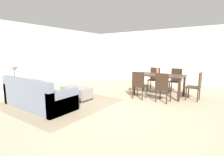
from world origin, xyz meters
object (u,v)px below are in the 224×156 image
(dining_chair_far_right, at_px, (176,79))
(dining_chair_near_left, at_px, (139,84))
(dining_chair_head_east, at_px, (196,85))
(side_table, at_px, (15,86))
(couch, at_px, (38,97))
(vase_centerpiece, at_px, (157,71))
(table_lamp, at_px, (14,70))
(dining_table, at_px, (159,77))
(dining_chair_near_right, at_px, (163,86))
(dining_chair_far_left, at_px, (154,77))
(ottoman_table, at_px, (76,92))

(dining_chair_far_right, bearing_deg, dining_chair_near_left, -114.15)
(dining_chair_head_east, bearing_deg, side_table, -147.83)
(couch, distance_m, vase_centerpiece, 3.99)
(side_table, distance_m, dining_chair_far_right, 5.79)
(table_lamp, distance_m, dining_table, 4.94)
(dining_chair_near_right, distance_m, dining_chair_far_right, 1.67)
(couch, distance_m, dining_chair_near_left, 3.11)
(dining_table, xyz_separation_m, dining_chair_near_left, (-0.39, -0.85, -0.15))
(table_lamp, xyz_separation_m, dining_chair_head_east, (5.02, 3.16, -0.45))
(table_lamp, xyz_separation_m, vase_centerpiece, (3.75, 3.10, -0.09))
(side_table, relative_size, dining_chair_far_left, 0.61)
(dining_chair_near_right, height_order, dining_chair_far_left, same)
(ottoman_table, bearing_deg, table_lamp, -146.79)
(side_table, bearing_deg, dining_chair_near_right, 29.10)
(dining_chair_near_left, bearing_deg, dining_chair_near_right, 3.22)
(table_lamp, relative_size, dining_chair_far_left, 0.57)
(ottoman_table, relative_size, dining_chair_far_right, 1.13)
(side_table, bearing_deg, dining_table, 39.51)
(couch, relative_size, dining_chair_near_left, 2.42)
(couch, xyz_separation_m, ottoman_table, (0.30, 1.20, -0.06))
(dining_chair_far_right, distance_m, vase_centerpiece, 1.07)
(couch, bearing_deg, side_table, 176.74)
(side_table, relative_size, table_lamp, 1.06)
(table_lamp, relative_size, vase_centerpiece, 2.15)
(dining_chair_near_left, height_order, dining_chair_head_east, same)
(dining_chair_head_east, bearing_deg, dining_chair_near_left, -151.56)
(dining_chair_near_right, bearing_deg, dining_chair_far_left, 118.01)
(side_table, distance_m, vase_centerpiece, 4.88)
(dining_chair_far_left, bearing_deg, side_table, -130.45)
(table_lamp, height_order, dining_table, table_lamp)
(side_table, xyz_separation_m, dining_chair_near_right, (4.19, 2.33, 0.08))
(table_lamp, height_order, dining_chair_head_east, table_lamp)
(ottoman_table, bearing_deg, couch, -103.83)
(vase_centerpiece, bearing_deg, dining_chair_far_left, 116.02)
(ottoman_table, height_order, dining_chair_head_east, dining_chair_head_east)
(dining_chair_head_east, xyz_separation_m, vase_centerpiece, (-1.27, -0.06, 0.36))
(dining_chair_far_left, distance_m, vase_centerpiece, 0.99)
(dining_chair_near_left, relative_size, dining_chair_far_left, 1.00)
(dining_chair_far_right, distance_m, dining_chair_head_east, 1.19)
(ottoman_table, relative_size, dining_table, 0.62)
(couch, bearing_deg, vase_centerpiece, 53.67)
(table_lamp, xyz_separation_m, dining_chair_near_left, (3.42, 2.29, -0.45))
(table_lamp, xyz_separation_m, dining_chair_far_right, (4.19, 4.00, -0.45))
(dining_chair_far_left, bearing_deg, dining_chair_far_right, 5.36)
(dining_chair_near_left, bearing_deg, ottoman_table, -145.58)
(ottoman_table, relative_size, dining_chair_far_left, 1.13)
(side_table, distance_m, dining_table, 4.94)
(ottoman_table, xyz_separation_m, dining_chair_near_left, (1.71, 1.17, 0.29))
(ottoman_table, bearing_deg, dining_chair_near_right, 26.06)
(side_table, distance_m, dining_chair_head_east, 5.93)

